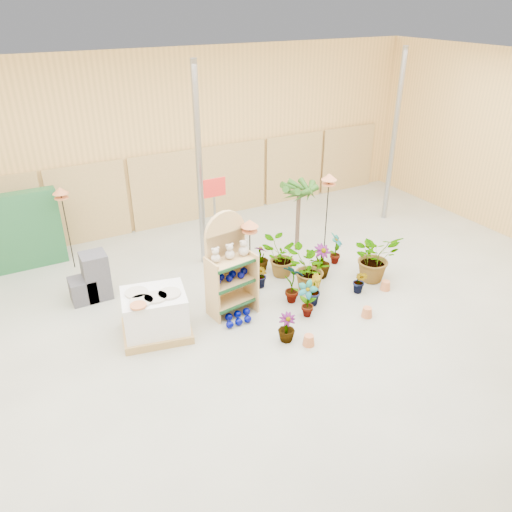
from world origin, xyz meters
The scene contains 25 objects.
room centered at (0.00, 0.91, 2.21)m, with size 15.20×12.10×4.70m.
display_shelf centered at (-0.35, 1.43, 0.95)m, with size 0.94×0.67×2.09m.
teddy_bears centered at (-0.33, 1.33, 1.32)m, with size 0.77×0.19×0.32m.
gazing_balls_shelf centered at (-0.35, 1.31, 0.82)m, with size 0.77×0.26×0.15m.
gazing_balls_floor centered at (-0.39, 0.95, 0.07)m, with size 0.63×0.39×0.15m.
pallet_stack centered at (-1.89, 1.32, 0.43)m, with size 1.41×1.25×0.91m.
charcoal_planters centered at (-2.63, 3.13, 0.42)m, with size 0.80×0.50×1.00m.
trellis_stock centered at (-3.80, 5.20, 0.90)m, with size 2.00×0.30×1.80m, color #1D552D.
offer_sign centered at (0.10, 2.98, 1.57)m, with size 0.50×0.08×2.20m.
bird_table_front centered at (0.12, 1.42, 1.72)m, with size 0.34×0.34×1.85m.
bird_table_right centered at (2.41, 2.08, 2.04)m, with size 0.34×0.34×2.20m.
bird_table_back centered at (-2.75, 4.68, 1.81)m, with size 0.34×0.34×1.95m.
palm centered at (2.26, 3.01, 1.57)m, with size 0.70×0.70×1.83m.
potted_plant_0 centered at (0.90, 1.04, 0.44)m, with size 0.47×0.32×0.89m, color #224B13.
potted_plant_1 centered at (1.23, 0.79, 0.33)m, with size 0.36×0.29×0.65m, color #224B13.
potted_plant_2 centered at (1.43, 1.25, 0.50)m, with size 0.90×0.78×1.00m, color #224B13.
potted_plant_3 centered at (2.00, 1.63, 0.38)m, with size 0.42×0.42×0.76m, color #224B13.
potted_plant_4 centered at (2.65, 1.96, 0.39)m, with size 0.41×0.28×0.78m, color #224B13.
potted_plant_5 centered at (0.60, 1.84, 0.29)m, with size 0.32×0.26×0.58m, color #224B13.
potted_plant_6 centered at (1.23, 2.09, 0.45)m, with size 0.81×0.71×0.90m, color #224B13.
potted_plant_7 centered at (0.11, 0.01, 0.28)m, with size 0.31×0.31×0.56m, color #224B13.
potted_plant_8 centered at (0.87, 0.49, 0.38)m, with size 0.40×0.27×0.77m, color #224B13.
potted_plant_9 centered at (2.32, 0.66, 0.27)m, with size 0.30×0.24×0.55m, color #224B13.
potted_plant_10 centered at (2.95, 0.99, 0.56)m, with size 1.00×0.87×1.11m, color #224B13.
potted_plant_11 centered at (0.98, 2.52, 0.31)m, with size 0.35×0.35×0.62m, color #224B13.
Camera 1 is at (-3.87, -6.18, 5.61)m, focal length 35.00 mm.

